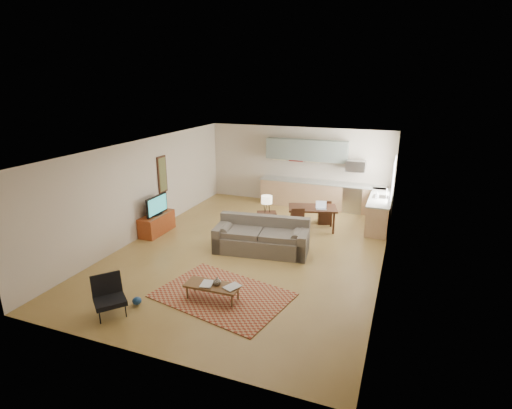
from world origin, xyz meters
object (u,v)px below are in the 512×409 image
at_px(sofa, 261,236).
at_px(armchair, 109,297).
at_px(coffee_table, 213,292).
at_px(dining_table, 312,218).
at_px(tv_credenza, 157,224).
at_px(console_table, 267,223).

bearing_deg(sofa, armchair, -121.53).
distance_m(coffee_table, dining_table, 4.67).
bearing_deg(tv_credenza, console_table, 20.48).
xyz_separation_m(sofa, armchair, (-1.66, -3.73, -0.06)).
relative_size(tv_credenza, console_table, 1.92).
height_order(tv_credenza, dining_table, dining_table).
bearing_deg(dining_table, coffee_table, -118.65).
distance_m(sofa, armchair, 4.08).
relative_size(armchair, dining_table, 0.53).
bearing_deg(tv_credenza, armchair, -67.50).
bearing_deg(sofa, dining_table, 59.41).
xyz_separation_m(tv_credenza, console_table, (2.96, 1.11, 0.04)).
bearing_deg(armchair, sofa, 16.30).
height_order(sofa, armchair, sofa).
height_order(coffee_table, console_table, console_table).
xyz_separation_m(sofa, tv_credenza, (-3.26, 0.15, -0.15)).
height_order(sofa, console_table, sofa).
bearing_deg(console_table, tv_credenza, 176.76).
bearing_deg(console_table, dining_table, 9.05).
xyz_separation_m(armchair, console_table, (1.35, 4.98, -0.05)).
bearing_deg(coffee_table, console_table, 91.48).
height_order(sofa, coffee_table, sofa).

